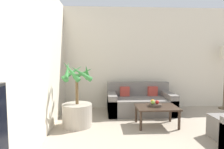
% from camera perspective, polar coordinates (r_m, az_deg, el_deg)
% --- Properties ---
extents(wall_back, '(8.71, 0.06, 2.70)m').
position_cam_1_polar(wall_back, '(5.99, 22.53, 4.35)').
color(wall_back, beige).
rests_on(wall_back, ground_plane).
extents(wall_left, '(0.06, 7.61, 2.70)m').
position_cam_1_polar(wall_left, '(2.56, -25.90, 3.63)').
color(wall_left, beige).
rests_on(wall_left, ground_plane).
extents(potted_palm, '(0.68, 0.69, 1.32)m').
position_cam_1_polar(potted_palm, '(4.10, -9.90, -9.47)').
color(potted_palm, '#ADA393').
rests_on(potted_palm, ground_plane).
extents(sofa_loveseat, '(1.60, 0.87, 0.73)m').
position_cam_1_polar(sofa_loveseat, '(5.03, 8.01, -8.02)').
color(sofa_loveseat, slate).
rests_on(sofa_loveseat, ground_plane).
extents(coffee_table, '(0.83, 0.58, 0.39)m').
position_cam_1_polar(coffee_table, '(4.16, 12.64, -9.66)').
color(coffee_table, '#38281E').
rests_on(coffee_table, ground_plane).
extents(fruit_bowl, '(0.26, 0.26, 0.05)m').
position_cam_1_polar(fruit_bowl, '(4.16, 12.22, -8.51)').
color(fruit_bowl, '#42382D').
rests_on(fruit_bowl, coffee_table).
extents(apple_red, '(0.08, 0.08, 0.08)m').
position_cam_1_polar(apple_red, '(4.14, 12.76, -7.70)').
color(apple_red, red).
rests_on(apple_red, fruit_bowl).
extents(apple_green, '(0.08, 0.08, 0.08)m').
position_cam_1_polar(apple_green, '(4.10, 11.64, -7.79)').
color(apple_green, olive).
rests_on(apple_green, fruit_bowl).
extents(orange_fruit, '(0.08, 0.08, 0.08)m').
position_cam_1_polar(orange_fruit, '(4.19, 11.52, -7.49)').
color(orange_fruit, orange).
rests_on(orange_fruit, fruit_bowl).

